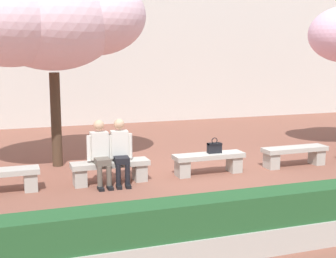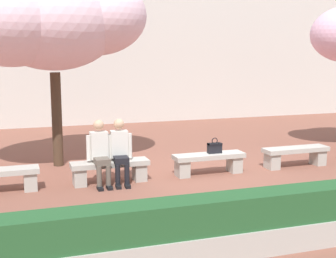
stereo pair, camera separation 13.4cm
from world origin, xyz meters
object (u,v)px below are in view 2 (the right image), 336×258
Objects in this scene: person_seated_left at (100,150)px; person_seated_right at (120,149)px; handbag at (215,147)px; stone_bench_near_west at (110,169)px; cherry_tree_main at (49,19)px; stone_bench_center at (209,161)px; stone_bench_near_east at (296,154)px.

person_seated_left is 1.00× the size of person_seated_right.
handbag is at bearing 1.74° from person_seated_left.
cherry_tree_main is at bearing 118.67° from stone_bench_near_west.
stone_bench_center is 2.15m from stone_bench_near_east.
stone_bench_near_west is at bearing -179.45° from handbag.
person_seated_left is at bearing -165.06° from stone_bench_near_west.
stone_bench_center is 1.99m from person_seated_right.
handbag is at bearing -27.64° from cherry_tree_main.
cherry_tree_main is at bearing 112.60° from person_seated_left.
stone_bench_near_east is at bearing 0.68° from person_seated_left.
stone_bench_near_west is 2.15m from stone_bench_center.
handbag is at bearing 0.55° from stone_bench_near_west.
stone_bench_near_east is 4.52m from person_seated_left.
person_seated_right is at bearing 0.03° from person_seated_left.
stone_bench_near_west is 2.30m from handbag.
stone_bench_near_west is 4.61× the size of handbag.
stone_bench_near_west is 1.21× the size of person_seated_left.
handbag is (2.49, 0.08, -0.12)m from person_seated_left.
stone_bench_near_west is at bearing 180.00° from stone_bench_near_east.
person_seated_right is at bearing -57.31° from cherry_tree_main.
stone_bench_center is at bearing 1.56° from person_seated_right.
stone_bench_center is 4.64m from cherry_tree_main.
person_seated_left is at bearing -178.69° from stone_bench_center.
cherry_tree_main is at bearing 152.36° from handbag.
stone_bench_near_east is 1.21× the size of person_seated_right.
person_seated_right is at bearing -179.26° from stone_bench_near_east.
cherry_tree_main reaches higher than person_seated_left.
person_seated_right is at bearing -15.19° from stone_bench_near_west.
person_seated_right is (0.20, -0.05, 0.40)m from stone_bench_near_west.
stone_bench_near_west is 1.00× the size of stone_bench_center.
handbag is at bearing 2.06° from person_seated_right.
stone_bench_near_west is at bearing 164.81° from person_seated_right.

